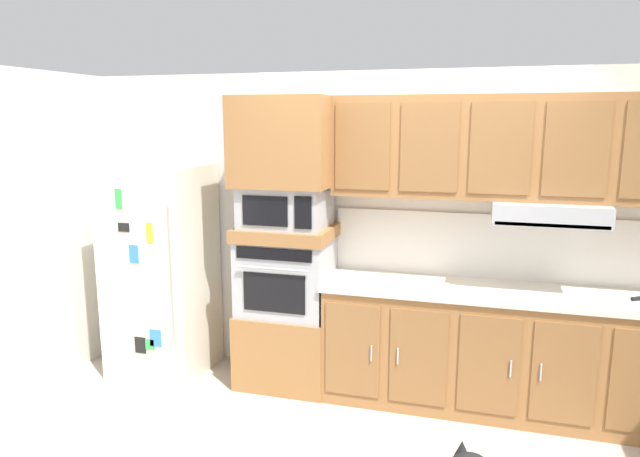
{
  "coord_description": "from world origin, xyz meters",
  "views": [
    {
      "loc": [
        0.55,
        -3.42,
        2.12
      ],
      "look_at": [
        -0.59,
        0.56,
        1.33
      ],
      "focal_mm": 32.04,
      "sensor_mm": 36.0,
      "label": 1
    }
  ],
  "objects": [
    {
      "name": "ground_plane",
      "position": [
        0.0,
        0.0,
        0.0
      ],
      "size": [
        9.6,
        9.6,
        0.0
      ],
      "primitive_type": "plane",
      "color": "#B2A899"
    },
    {
      "name": "back_kitchen_wall",
      "position": [
        0.0,
        1.11,
        1.25
      ],
      "size": [
        6.2,
        0.12,
        2.5
      ],
      "primitive_type": "cube",
      "color": "silver",
      "rests_on": "ground"
    },
    {
      "name": "side_panel_left",
      "position": [
        -2.8,
        0.0,
        1.25
      ],
      "size": [
        0.12,
        7.1,
        2.5
      ],
      "primitive_type": "cube",
      "color": "silver",
      "rests_on": "ground"
    },
    {
      "name": "refrigerator",
      "position": [
        -2.01,
        0.68,
        0.88
      ],
      "size": [
        0.76,
        0.73,
        1.76
      ],
      "color": "silver",
      "rests_on": "ground"
    },
    {
      "name": "oven_base_cabinet",
      "position": [
        -0.92,
        0.75,
        0.3
      ],
      "size": [
        0.74,
        0.62,
        0.6
      ],
      "primitive_type": "cube",
      "color": "#996638",
      "rests_on": "ground"
    },
    {
      "name": "built_in_oven",
      "position": [
        -0.92,
        0.75,
        0.9
      ],
      "size": [
        0.7,
        0.62,
        0.6
      ],
      "color": "#A8AAAF",
      "rests_on": "oven_base_cabinet"
    },
    {
      "name": "appliance_mid_shelf",
      "position": [
        -0.92,
        0.75,
        1.25
      ],
      "size": [
        0.74,
        0.62,
        0.1
      ],
      "primitive_type": "cube",
      "color": "#996638",
      "rests_on": "built_in_oven"
    },
    {
      "name": "microwave",
      "position": [
        -0.92,
        0.75,
        1.46
      ],
      "size": [
        0.64,
        0.54,
        0.32
      ],
      "color": "#A8AAAF",
      "rests_on": "appliance_mid_shelf"
    },
    {
      "name": "appliance_upper_cabinet",
      "position": [
        -0.92,
        0.75,
        1.96
      ],
      "size": [
        0.74,
        0.62,
        0.68
      ],
      "primitive_type": "cube",
      "color": "#996638",
      "rests_on": "microwave"
    },
    {
      "name": "lower_cabinet_run",
      "position": [
        0.9,
        0.75,
        0.44
      ],
      "size": [
        2.89,
        0.63,
        0.88
      ],
      "color": "#996638",
      "rests_on": "ground"
    },
    {
      "name": "countertop_slab",
      "position": [
        0.9,
        0.75,
        0.9
      ],
      "size": [
        2.93,
        0.64,
        0.04
      ],
      "primitive_type": "cube",
      "color": "silver",
      "rests_on": "lower_cabinet_run"
    },
    {
      "name": "backsplash_panel",
      "position": [
        0.9,
        1.04,
        1.17
      ],
      "size": [
        2.93,
        0.02,
        0.5
      ],
      "primitive_type": "cube",
      "color": "white",
      "rests_on": "countertop_slab"
    },
    {
      "name": "upper_cabinet_with_hood",
      "position": [
        0.9,
        0.87,
        1.9
      ],
      "size": [
        2.89,
        0.48,
        0.88
      ],
      "color": "#996638",
      "rests_on": "backsplash_panel"
    },
    {
      "name": "screwdriver",
      "position": [
        1.61,
        0.73,
        0.93
      ],
      "size": [
        0.16,
        0.17,
        0.03
      ],
      "color": "black",
      "rests_on": "countertop_slab"
    }
  ]
}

